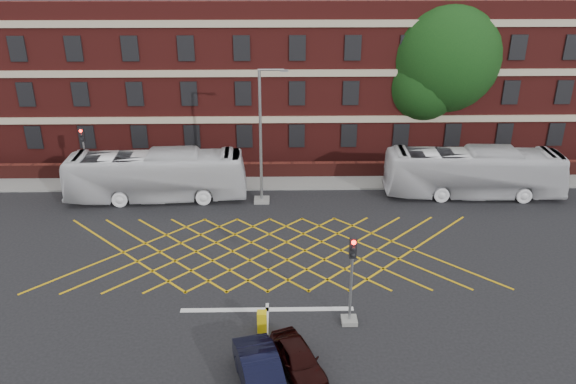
{
  "coord_description": "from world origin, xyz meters",
  "views": [
    {
      "loc": [
        0.56,
        -25.14,
        15.3
      ],
      "look_at": [
        1.06,
        1.5,
        3.76
      ],
      "focal_mm": 35.0,
      "sensor_mm": 36.0,
      "label": 1
    }
  ],
  "objects_px": {
    "traffic_light_far": "(86,163)",
    "car_navy": "(261,375)",
    "bus_right": "(473,173)",
    "utility_cabinet": "(262,322)",
    "street_lamp": "(262,159)",
    "traffic_light_near": "(351,289)",
    "deciduous_tree": "(440,64)",
    "direction_signs": "(78,168)",
    "bus_left": "(157,176)",
    "car_maroon": "(298,358)"
  },
  "relations": [
    {
      "from": "car_navy",
      "to": "traffic_light_far",
      "type": "distance_m",
      "value": 23.67
    },
    {
      "from": "car_navy",
      "to": "utility_cabinet",
      "type": "relative_size",
      "value": 4.28
    },
    {
      "from": "traffic_light_near",
      "to": "direction_signs",
      "type": "height_order",
      "value": "traffic_light_near"
    },
    {
      "from": "car_navy",
      "to": "car_maroon",
      "type": "height_order",
      "value": "car_navy"
    },
    {
      "from": "bus_right",
      "to": "utility_cabinet",
      "type": "relative_size",
      "value": 11.99
    },
    {
      "from": "car_maroon",
      "to": "traffic_light_far",
      "type": "relative_size",
      "value": 0.82
    },
    {
      "from": "car_maroon",
      "to": "street_lamp",
      "type": "xyz_separation_m",
      "value": [
        -1.75,
        16.27,
        2.39
      ]
    },
    {
      "from": "bus_left",
      "to": "utility_cabinet",
      "type": "xyz_separation_m",
      "value": [
        7.27,
        -14.36,
        -1.15
      ]
    },
    {
      "from": "car_maroon",
      "to": "traffic_light_near",
      "type": "height_order",
      "value": "traffic_light_near"
    },
    {
      "from": "bus_left",
      "to": "direction_signs",
      "type": "bearing_deg",
      "value": 67.06
    },
    {
      "from": "bus_right",
      "to": "utility_cabinet",
      "type": "height_order",
      "value": "bus_right"
    },
    {
      "from": "utility_cabinet",
      "to": "street_lamp",
      "type": "bearing_deg",
      "value": 91.19
    },
    {
      "from": "deciduous_tree",
      "to": "traffic_light_near",
      "type": "distance_m",
      "value": 25.01
    },
    {
      "from": "direction_signs",
      "to": "car_navy",
      "type": "bearing_deg",
      "value": -56.73
    },
    {
      "from": "bus_right",
      "to": "direction_signs",
      "type": "distance_m",
      "value": 27.01
    },
    {
      "from": "street_lamp",
      "to": "direction_signs",
      "type": "relative_size",
      "value": 3.97
    },
    {
      "from": "traffic_light_far",
      "to": "direction_signs",
      "type": "bearing_deg",
      "value": 171.18
    },
    {
      "from": "traffic_light_near",
      "to": "traffic_light_far",
      "type": "distance_m",
      "value": 22.84
    },
    {
      "from": "traffic_light_near",
      "to": "direction_signs",
      "type": "bearing_deg",
      "value": 136.72
    },
    {
      "from": "bus_left",
      "to": "utility_cabinet",
      "type": "bearing_deg",
      "value": -155.58
    },
    {
      "from": "traffic_light_far",
      "to": "street_lamp",
      "type": "bearing_deg",
      "value": -12.63
    },
    {
      "from": "traffic_light_near",
      "to": "traffic_light_far",
      "type": "xyz_separation_m",
      "value": [
        -16.38,
        15.93,
        0.0
      ]
    },
    {
      "from": "bus_right",
      "to": "bus_left",
      "type": "bearing_deg",
      "value": 92.99
    },
    {
      "from": "car_maroon",
      "to": "direction_signs",
      "type": "distance_m",
      "value": 24.07
    },
    {
      "from": "car_maroon",
      "to": "direction_signs",
      "type": "xyz_separation_m",
      "value": [
        -14.62,
        19.11,
        0.79
      ]
    },
    {
      "from": "traffic_light_far",
      "to": "car_navy",
      "type": "bearing_deg",
      "value": -57.9
    },
    {
      "from": "traffic_light_far",
      "to": "utility_cabinet",
      "type": "relative_size",
      "value": 4.37
    },
    {
      "from": "traffic_light_far",
      "to": "street_lamp",
      "type": "xyz_separation_m",
      "value": [
        12.22,
        -2.74,
        1.22
      ]
    },
    {
      "from": "car_navy",
      "to": "deciduous_tree",
      "type": "bearing_deg",
      "value": 48.89
    },
    {
      "from": "bus_right",
      "to": "street_lamp",
      "type": "xyz_separation_m",
      "value": [
        -14.06,
        -0.79,
        1.35
      ]
    },
    {
      "from": "direction_signs",
      "to": "bus_right",
      "type": "bearing_deg",
      "value": -4.35
    },
    {
      "from": "car_maroon",
      "to": "traffic_light_far",
      "type": "distance_m",
      "value": 23.62
    },
    {
      "from": "car_navy",
      "to": "traffic_light_near",
      "type": "xyz_separation_m",
      "value": [
        3.81,
        4.11,
        1.07
      ]
    },
    {
      "from": "bus_right",
      "to": "deciduous_tree",
      "type": "distance_m",
      "value": 10.25
    },
    {
      "from": "traffic_light_near",
      "to": "direction_signs",
      "type": "xyz_separation_m",
      "value": [
        -17.02,
        16.03,
        -0.39
      ]
    },
    {
      "from": "deciduous_tree",
      "to": "traffic_light_near",
      "type": "bearing_deg",
      "value": -112.58
    },
    {
      "from": "utility_cabinet",
      "to": "traffic_light_far",
      "type": "bearing_deg",
      "value": 127.22
    },
    {
      "from": "deciduous_tree",
      "to": "utility_cabinet",
      "type": "height_order",
      "value": "deciduous_tree"
    },
    {
      "from": "deciduous_tree",
      "to": "utility_cabinet",
      "type": "relative_size",
      "value": 12.59
    },
    {
      "from": "traffic_light_far",
      "to": "bus_right",
      "type": "bearing_deg",
      "value": -4.24
    },
    {
      "from": "bus_left",
      "to": "street_lamp",
      "type": "relative_size",
      "value": 1.35
    },
    {
      "from": "car_maroon",
      "to": "street_lamp",
      "type": "distance_m",
      "value": 16.54
    },
    {
      "from": "traffic_light_near",
      "to": "street_lamp",
      "type": "relative_size",
      "value": 0.49
    },
    {
      "from": "direction_signs",
      "to": "utility_cabinet",
      "type": "distance_m",
      "value": 21.17
    },
    {
      "from": "deciduous_tree",
      "to": "traffic_light_far",
      "type": "xyz_separation_m",
      "value": [
        -25.74,
        -6.6,
        -5.51
      ]
    },
    {
      "from": "bus_left",
      "to": "direction_signs",
      "type": "distance_m",
      "value": 6.28
    },
    {
      "from": "bus_right",
      "to": "car_navy",
      "type": "height_order",
      "value": "bus_right"
    },
    {
      "from": "bus_right",
      "to": "direction_signs",
      "type": "height_order",
      "value": "bus_right"
    },
    {
      "from": "traffic_light_near",
      "to": "utility_cabinet",
      "type": "height_order",
      "value": "traffic_light_near"
    },
    {
      "from": "traffic_light_near",
      "to": "deciduous_tree",
      "type": "bearing_deg",
      "value": 67.42
    }
  ]
}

